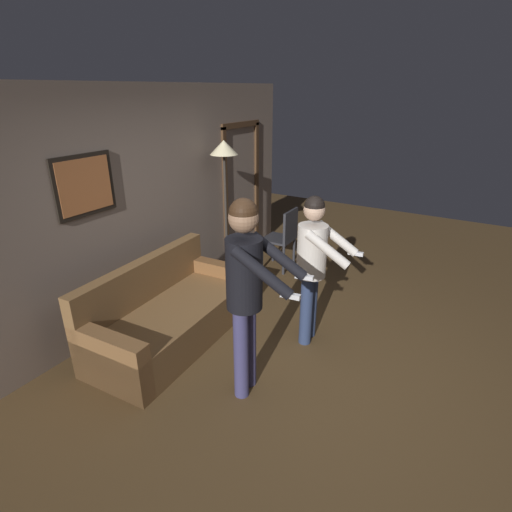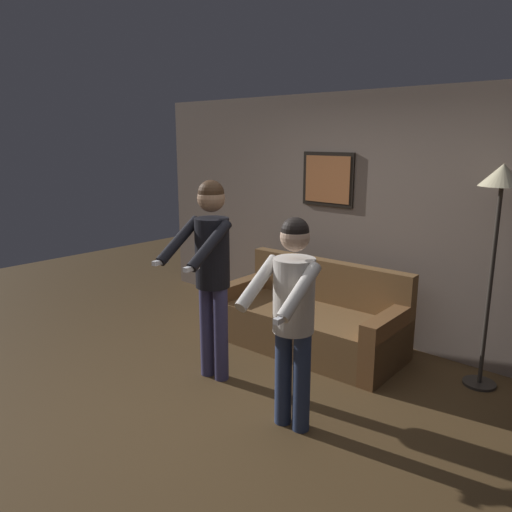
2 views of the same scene
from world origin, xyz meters
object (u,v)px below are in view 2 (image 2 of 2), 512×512
object	(u,v)px
couch	(311,322)
person_standing_left	(211,261)
person_standing_right	(292,307)
torchiere_lamp	(500,200)

from	to	relation	value
couch	person_standing_left	world-z (taller)	person_standing_left
person_standing_left	person_standing_right	bearing A→B (deg)	-8.63
person_standing_left	couch	bearing A→B (deg)	77.49
person_standing_left	person_standing_right	size ratio (longest dim) A/B	1.12
person_standing_left	person_standing_right	xyz separation A→B (m)	(1.02, -0.15, -0.14)
couch	person_standing_left	xyz separation A→B (m)	(-0.25, -1.14, 0.81)
person_standing_right	couch	bearing A→B (deg)	120.63
person_standing_left	torchiere_lamp	bearing A→B (deg)	38.80
couch	torchiere_lamp	world-z (taller)	torchiere_lamp
couch	person_standing_left	distance (m)	1.42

